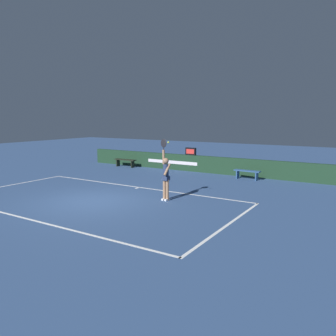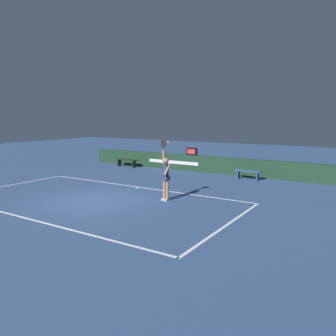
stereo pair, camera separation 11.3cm
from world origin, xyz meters
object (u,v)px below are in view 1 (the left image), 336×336
courtside_bench_far (247,173)px  tennis_ball (168,142)px  speed_display (191,151)px  courtside_bench_near (125,161)px  tennis_player (166,175)px

courtside_bench_far → tennis_ball: bearing=-99.7°
tennis_ball → courtside_bench_far: tennis_ball is taller
speed_display → courtside_bench_near: 4.53m
speed_display → tennis_player: 7.22m
tennis_ball → courtside_bench_near: 9.59m
tennis_player → tennis_ball: 1.29m
tennis_player → tennis_ball: bearing=-32.0°
speed_display → courtside_bench_near: speed_display is taller
tennis_ball → courtside_bench_near: size_ratio=0.04×
tennis_ball → courtside_bench_near: tennis_ball is taller
speed_display → courtside_bench_near: size_ratio=0.42×
courtside_bench_near → courtside_bench_far: 8.15m
courtside_bench_far → tennis_player: bearing=-101.7°
tennis_player → courtside_bench_near: size_ratio=1.51×
courtside_bench_near → courtside_bench_far: bearing=-1.0°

